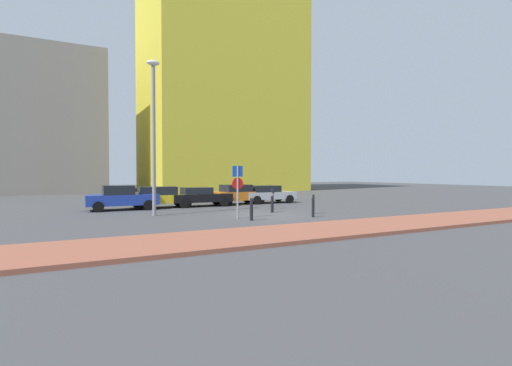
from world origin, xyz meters
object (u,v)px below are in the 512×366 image
(parked_car_yellow, at_px, (160,197))
(parking_meter, at_px, (273,196))
(parked_car_blue, at_px, (122,198))
(traffic_bollard_near, at_px, (272,204))
(street_lamp, at_px, (154,126))
(traffic_bollard_edge, at_px, (313,208))
(traffic_bollard_mid, at_px, (313,204))
(parking_sign_post, at_px, (238,185))
(parked_car_silver, at_px, (267,194))
(traffic_bollard_far, at_px, (251,209))
(parked_car_orange, at_px, (238,194))
(parked_car_black, at_px, (200,196))

(parked_car_yellow, bearing_deg, parking_meter, -34.21)
(parked_car_blue, xyz_separation_m, traffic_bollard_near, (7.69, -5.66, -0.29))
(parked_car_yellow, relative_size, street_lamp, 0.55)
(parked_car_yellow, relative_size, traffic_bollard_edge, 4.62)
(traffic_bollard_mid, bearing_deg, parking_sign_post, -179.46)
(parked_car_silver, relative_size, traffic_bollard_edge, 4.15)
(street_lamp, xyz_separation_m, traffic_bollard_far, (3.80, -4.23, -4.31))
(parked_car_yellow, relative_size, traffic_bollard_mid, 4.22)
(parking_meter, xyz_separation_m, street_lamp, (-7.66, -0.32, 3.99))
(parked_car_orange, relative_size, parking_meter, 3.03)
(parked_car_silver, bearing_deg, parked_car_black, -176.29)
(parked_car_yellow, xyz_separation_m, street_lamp, (-1.39, -4.59, 4.11))
(traffic_bollard_edge, bearing_deg, traffic_bollard_mid, 53.14)
(traffic_bollard_far, distance_m, traffic_bollard_edge, 3.50)
(parked_car_blue, relative_size, parked_car_black, 1.03)
(parking_sign_post, relative_size, traffic_bollard_near, 2.79)
(parked_car_silver, height_order, parking_meter, parked_car_silver)
(parked_car_orange, xyz_separation_m, traffic_bollard_near, (-0.66, -6.30, -0.28))
(parked_car_silver, bearing_deg, parking_sign_post, -127.61)
(parked_car_orange, relative_size, traffic_bollard_mid, 3.71)
(street_lamp, bearing_deg, parking_sign_post, -42.92)
(parked_car_orange, xyz_separation_m, street_lamp, (-7.22, -4.81, 4.09))
(parked_car_black, distance_m, parked_car_silver, 5.58)
(parked_car_yellow, distance_m, parked_car_orange, 5.83)
(parked_car_orange, height_order, street_lamp, street_lamp)
(parking_meter, height_order, street_lamp, street_lamp)
(parking_sign_post, xyz_separation_m, traffic_bollard_edge, (3.79, -1.27, -1.21))
(parked_car_blue, relative_size, parking_meter, 3.24)
(parked_car_yellow, bearing_deg, parked_car_orange, 2.21)
(parked_car_yellow, relative_size, parking_sign_post, 1.70)
(parking_meter, height_order, traffic_bollard_far, parking_meter)
(parked_car_blue, bearing_deg, parked_car_silver, 3.02)
(traffic_bollard_far, bearing_deg, parked_car_blue, 120.42)
(parking_sign_post, bearing_deg, traffic_bollard_mid, 0.54)
(street_lamp, distance_m, traffic_bollard_near, 8.02)
(traffic_bollard_edge, bearing_deg, traffic_bollard_near, 103.63)
(parked_car_black, xyz_separation_m, parked_car_orange, (3.12, 0.43, 0.06))
(parking_sign_post, bearing_deg, traffic_bollard_edge, -18.55)
(parked_car_yellow, height_order, parked_car_black, parked_car_yellow)
(parking_sign_post, height_order, parking_meter, parking_sign_post)
(traffic_bollard_mid, bearing_deg, traffic_bollard_far, -167.14)
(parked_car_orange, bearing_deg, parked_car_black, -172.13)
(traffic_bollard_mid, bearing_deg, traffic_bollard_near, 134.99)
(parked_car_blue, distance_m, parked_car_orange, 8.37)
(parked_car_yellow, bearing_deg, traffic_bollard_far, -74.69)
(parking_meter, distance_m, traffic_bollard_far, 5.98)
(parked_car_yellow, distance_m, street_lamp, 6.31)
(parked_car_black, relative_size, traffic_bollard_near, 4.33)
(parked_car_black, distance_m, parked_car_orange, 3.15)
(parked_car_yellow, bearing_deg, traffic_bollard_near, -49.64)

